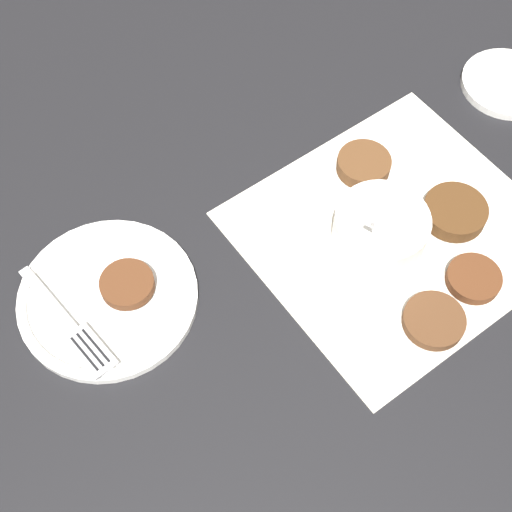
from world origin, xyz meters
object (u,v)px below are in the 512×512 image
Objects in this scene: sauce_bowl at (378,235)px; serving_plate at (108,296)px; fork at (73,330)px; fritter_on_plate at (127,284)px; extra_saucer at (507,84)px.

sauce_bowl reaches higher than serving_plate.
fork reaches higher than serving_plate.
sauce_bowl is 0.29m from fritter_on_plate.
fork is (0.08, 0.00, -0.00)m from fritter_on_plate.
fritter_on_plate is at bearing 153.38° from serving_plate.
fritter_on_plate is at bearing -179.03° from fork.
sauce_bowl is 0.77× the size of fork.
fritter_on_plate is 0.58m from extra_saucer.
fork is (0.32, -0.15, -0.01)m from sauce_bowl.
serving_plate reaches higher than extra_saucer.
serving_plate is 0.03m from fritter_on_plate.
serving_plate is 1.24× the size of fork.
serving_plate is 0.06m from fork.
extra_saucer is (-0.59, 0.12, -0.00)m from serving_plate.
fritter_on_plate reaches higher than extra_saucer.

